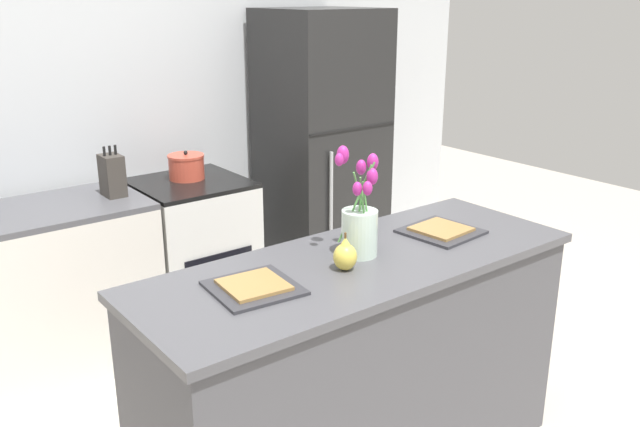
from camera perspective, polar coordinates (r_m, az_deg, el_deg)
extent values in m
cube|color=silver|center=(4.16, -15.09, 9.63)|extent=(5.20, 0.08, 2.70)
cube|color=#4C4C51|center=(2.82, 3.19, -13.25)|extent=(1.76, 0.62, 0.92)
cube|color=#4C4C51|center=(2.60, 3.38, -4.25)|extent=(1.80, 0.66, 0.03)
cube|color=silver|center=(4.08, -10.54, -3.54)|extent=(0.60, 0.60, 0.87)
cube|color=black|center=(3.94, -10.91, 2.52)|extent=(0.60, 0.60, 0.02)
cube|color=black|center=(3.85, -8.40, -5.35)|extent=(0.42, 0.01, 0.29)
cube|color=black|center=(4.42, 0.09, 5.00)|extent=(0.68, 0.64, 1.83)
cube|color=black|center=(4.13, 2.86, 7.14)|extent=(0.67, 0.01, 0.01)
cylinder|color=#B2B5B7|center=(4.13, 0.94, -0.16)|extent=(0.02, 0.02, 0.79)
cylinder|color=silver|center=(2.60, 3.34, -1.65)|extent=(0.14, 0.14, 0.18)
cylinder|color=#569E4C|center=(2.58, 3.60, 0.63)|extent=(0.11, 0.02, 0.29)
ellipsoid|color=#B22889|center=(2.57, 4.46, 4.36)|extent=(0.04, 0.04, 0.07)
cylinder|color=#569E4C|center=(2.59, 3.39, 0.40)|extent=(0.06, 0.06, 0.27)
ellipsoid|color=#B22889|center=(2.58, 3.49, 3.91)|extent=(0.04, 0.04, 0.06)
cylinder|color=#569E4C|center=(2.57, 3.06, 0.94)|extent=(0.05, 0.12, 0.31)
ellipsoid|color=#B22889|center=(2.55, 1.89, 4.95)|extent=(0.05, 0.05, 0.07)
cylinder|color=#569E4C|center=(2.56, 3.07, 0.92)|extent=(0.13, 0.07, 0.31)
ellipsoid|color=#B22889|center=(2.50, 1.63, 4.55)|extent=(0.03, 0.03, 0.05)
cylinder|color=#569E4C|center=(2.57, 3.28, -0.39)|extent=(0.06, 0.04, 0.22)
ellipsoid|color=#B22889|center=(2.50, 3.16, 2.09)|extent=(0.04, 0.04, 0.05)
cylinder|color=#569E4C|center=(2.55, 3.73, -0.50)|extent=(0.02, 0.05, 0.22)
ellipsoid|color=#B22889|center=(2.49, 4.02, 2.13)|extent=(0.04, 0.04, 0.05)
cylinder|color=#569E4C|center=(2.57, 3.99, -0.02)|extent=(0.03, 0.04, 0.25)
ellipsoid|color=#B22889|center=(2.52, 4.47, 3.10)|extent=(0.04, 0.04, 0.06)
ellipsoid|color=#E5CC4C|center=(2.48, 2.13, -3.66)|extent=(0.09, 0.09, 0.10)
cone|color=#E5CC4C|center=(2.46, 2.14, -2.43)|extent=(0.05, 0.05, 0.04)
cylinder|color=brown|center=(2.45, 2.15, -1.85)|extent=(0.01, 0.01, 0.02)
cube|color=#333338|center=(2.35, -5.60, -6.25)|extent=(0.31, 0.31, 0.01)
cube|color=#A37A42|center=(2.34, -5.61, -5.99)|extent=(0.22, 0.22, 0.01)
cube|color=#333338|center=(2.91, 10.15, -1.51)|extent=(0.31, 0.31, 0.01)
cube|color=#A37A42|center=(2.91, 10.16, -1.29)|extent=(0.22, 0.22, 0.01)
cylinder|color=#CC4C38|center=(3.98, -11.17, 3.78)|extent=(0.20, 0.20, 0.13)
cylinder|color=#CC4C38|center=(3.96, -11.24, 4.78)|extent=(0.21, 0.21, 0.01)
sphere|color=black|center=(3.95, -11.25, 5.04)|extent=(0.02, 0.02, 0.02)
cube|color=#3D3833|center=(3.73, -17.09, 3.07)|extent=(0.10, 0.14, 0.22)
cylinder|color=black|center=(3.68, -17.72, 5.01)|extent=(0.01, 0.01, 0.05)
cylinder|color=black|center=(3.69, -17.28, 5.09)|extent=(0.01, 0.01, 0.05)
cylinder|color=black|center=(3.70, -16.85, 5.17)|extent=(0.01, 0.01, 0.05)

